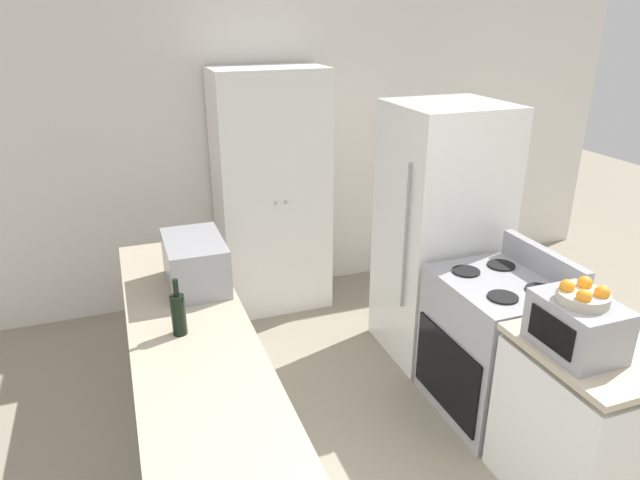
% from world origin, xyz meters
% --- Properties ---
extents(wall_back, '(7.00, 0.06, 2.60)m').
position_xyz_m(wall_back, '(0.00, 3.37, 1.30)').
color(wall_back, silver).
rests_on(wall_back, ground_plane).
extents(counter_left, '(0.60, 2.46, 0.90)m').
position_xyz_m(counter_left, '(-0.89, 1.33, 0.43)').
color(counter_left, silver).
rests_on(counter_left, ground_plane).
extents(counter_right, '(0.60, 0.71, 0.90)m').
position_xyz_m(counter_right, '(0.89, 0.46, 0.43)').
color(counter_right, silver).
rests_on(counter_right, ground_plane).
extents(pantry_cabinet, '(0.89, 0.54, 1.99)m').
position_xyz_m(pantry_cabinet, '(0.03, 3.06, 0.99)').
color(pantry_cabinet, white).
rests_on(pantry_cabinet, ground_plane).
extents(stove, '(0.66, 0.75, 1.06)m').
position_xyz_m(stove, '(0.91, 1.21, 0.46)').
color(stove, '#9E9EA3').
rests_on(stove, ground_plane).
extents(refrigerator, '(0.77, 0.71, 1.83)m').
position_xyz_m(refrigerator, '(0.96, 1.98, 0.91)').
color(refrigerator, white).
rests_on(refrigerator, ground_plane).
extents(microwave, '(0.33, 0.51, 0.28)m').
position_xyz_m(microwave, '(-0.78, 1.78, 1.04)').
color(microwave, '#939399').
rests_on(microwave, counter_left).
extents(wine_bottle, '(0.07, 0.07, 0.30)m').
position_xyz_m(wine_bottle, '(-0.95, 1.27, 1.01)').
color(wine_bottle, black).
rests_on(wine_bottle, counter_left).
extents(toaster_oven, '(0.30, 0.40, 0.26)m').
position_xyz_m(toaster_oven, '(0.77, 0.48, 1.03)').
color(toaster_oven, '#939399').
rests_on(toaster_oven, counter_right).
extents(fruit_bowl, '(0.23, 0.23, 0.10)m').
position_xyz_m(fruit_bowl, '(0.76, 0.47, 1.20)').
color(fruit_bowl, '#B2A893').
rests_on(fruit_bowl, toaster_oven).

